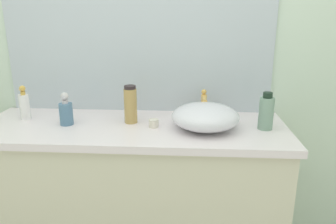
% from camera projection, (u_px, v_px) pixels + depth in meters
% --- Properties ---
extents(bathroom_wall_rear, '(6.00, 0.06, 2.60)m').
position_uv_depth(bathroom_wall_rear, '(139.00, 29.00, 1.81)').
color(bathroom_wall_rear, silver).
rests_on(bathroom_wall_rear, ground).
extents(vanity_counter, '(1.56, 0.55, 0.84)m').
position_uv_depth(vanity_counter, '(135.00, 198.00, 1.77)').
color(vanity_counter, beige).
rests_on(vanity_counter, ground).
extents(wall_mirror_panel, '(1.48, 0.01, 1.09)m').
position_uv_depth(wall_mirror_panel, '(138.00, 13.00, 1.75)').
color(wall_mirror_panel, '#B2BCC6').
rests_on(wall_mirror_panel, vanity_counter).
extents(sink_basin, '(0.33, 0.32, 0.12)m').
position_uv_depth(sink_basin, '(205.00, 117.00, 1.58)').
color(sink_basin, silver).
rests_on(sink_basin, vanity_counter).
extents(faucet, '(0.03, 0.14, 0.15)m').
position_uv_depth(faucet, '(204.00, 102.00, 1.74)').
color(faucet, gold).
rests_on(faucet, vanity_counter).
extents(soap_dispenser, '(0.07, 0.07, 0.17)m').
position_uv_depth(soap_dispenser, '(66.00, 112.00, 1.64)').
color(soap_dispenser, slate).
rests_on(soap_dispenser, vanity_counter).
extents(lotion_bottle, '(0.05, 0.05, 0.18)m').
position_uv_depth(lotion_bottle, '(24.00, 105.00, 1.72)').
color(lotion_bottle, white).
rests_on(lotion_bottle, vanity_counter).
extents(perfume_bottle, '(0.07, 0.07, 0.19)m').
position_uv_depth(perfume_bottle, '(131.00, 105.00, 1.66)').
color(perfume_bottle, tan).
rests_on(perfume_bottle, vanity_counter).
extents(spray_can, '(0.07, 0.07, 0.18)m').
position_uv_depth(spray_can, '(266.00, 112.00, 1.57)').
color(spray_can, gray).
rests_on(spray_can, vanity_counter).
extents(candle_jar, '(0.05, 0.05, 0.04)m').
position_uv_depth(candle_jar, '(154.00, 123.00, 1.62)').
color(candle_jar, silver).
rests_on(candle_jar, vanity_counter).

